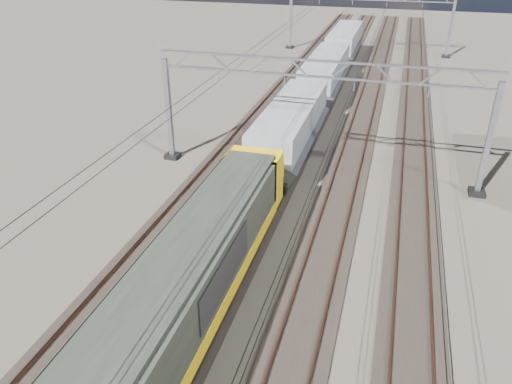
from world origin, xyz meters
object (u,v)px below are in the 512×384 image
(catenary_gantry_mid, at_px, (317,115))
(hopper_wagon_third, at_px, (344,42))
(locomotive, at_px, (180,296))
(catenary_gantry_far, at_px, (368,20))
(hopper_wagon_lead, at_px, (290,126))
(hopper_wagon_mid, at_px, (325,73))

(catenary_gantry_mid, xyz_separation_m, hopper_wagon_third, (-2.00, 30.53, -1.67))
(catenary_gantry_mid, relative_size, locomotive, 0.94)
(catenary_gantry_far, relative_size, hopper_wagon_lead, 1.53)
(catenary_gantry_mid, distance_m, hopper_wagon_third, 30.64)
(hopper_wagon_lead, bearing_deg, catenary_gantry_far, 86.62)
(catenary_gantry_mid, distance_m, hopper_wagon_mid, 16.54)
(hopper_wagon_mid, relative_size, hopper_wagon_third, 1.00)
(catenary_gantry_mid, distance_m, catenary_gantry_far, 36.00)
(catenary_gantry_far, bearing_deg, hopper_wagon_mid, -95.81)
(locomotive, relative_size, hopper_wagon_mid, 1.62)
(catenary_gantry_mid, height_order, locomotive, catenary_gantry_mid)
(catenary_gantry_mid, relative_size, hopper_wagon_mid, 1.53)
(locomotive, bearing_deg, hopper_wagon_third, 90.00)
(locomotive, distance_m, hopper_wagon_third, 46.10)
(catenary_gantry_far, distance_m, hopper_wagon_third, 6.06)
(catenary_gantry_mid, xyz_separation_m, hopper_wagon_lead, (-2.00, 2.13, -1.67))
(hopper_wagon_third, bearing_deg, locomotive, -90.00)
(hopper_wagon_lead, bearing_deg, hopper_wagon_third, 90.00)
(catenary_gantry_far, relative_size, hopper_wagon_mid, 1.53)
(catenary_gantry_far, bearing_deg, locomotive, -92.22)
(catenary_gantry_mid, bearing_deg, hopper_wagon_lead, 133.20)
(hopper_wagon_mid, bearing_deg, catenary_gantry_mid, -83.02)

